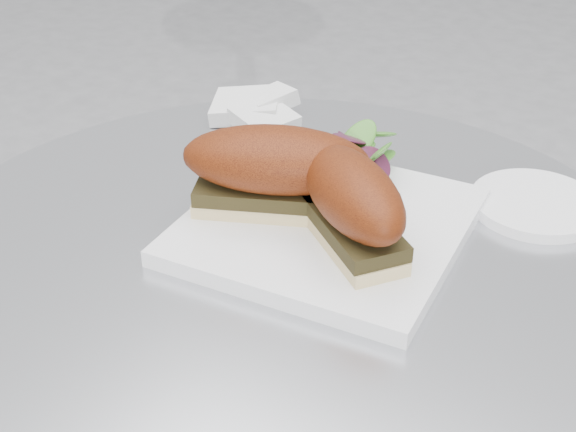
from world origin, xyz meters
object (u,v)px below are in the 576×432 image
object	(u,v)px
sandwich_right	(353,202)
saucer	(536,204)
plate	(326,225)
sandwich_left	(276,168)

from	to	relation	value
sandwich_right	saucer	bearing A→B (deg)	92.50
plate	saucer	size ratio (longest dim) A/B	1.94
plate	sandwich_left	xyz separation A→B (m)	(-0.05, -0.01, 0.05)
saucer	sandwich_left	bearing A→B (deg)	-140.29
sandwich_right	saucer	world-z (taller)	sandwich_right
plate	saucer	bearing A→B (deg)	45.88
plate	sandwich_right	world-z (taller)	sandwich_right
sandwich_left	saucer	world-z (taller)	sandwich_left
sandwich_right	saucer	size ratio (longest dim) A/B	1.25
plate	sandwich_right	xyz separation A→B (m)	(0.04, -0.02, 0.05)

